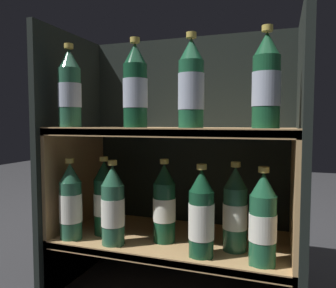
{
  "coord_description": "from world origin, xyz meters",
  "views": [
    {
      "loc": [
        0.31,
        -0.78,
        0.54
      ],
      "look_at": [
        0.0,
        0.12,
        0.48
      ],
      "focal_mm": 35.0,
      "sensor_mm": 36.0,
      "label": 1
    }
  ],
  "objects_px": {
    "bottle_lower_back_1": "(164,204)",
    "bottle_lower_front_2": "(201,216)",
    "bottle_upper_front_2": "(191,87)",
    "bottle_lower_back_0": "(104,199)",
    "bottle_lower_front_1": "(113,207)",
    "bottle_upper_front_0": "(70,91)",
    "bottle_upper_front_1": "(135,88)",
    "bottle_lower_front_3": "(263,221)",
    "bottle_upper_front_3": "(266,84)",
    "bottle_lower_front_0": "(71,203)",
    "bottle_lower_back_2": "(235,211)"
  },
  "relations": [
    {
      "from": "bottle_upper_front_0",
      "to": "bottle_upper_front_3",
      "type": "relative_size",
      "value": 1.0
    },
    {
      "from": "bottle_upper_front_0",
      "to": "bottle_lower_front_2",
      "type": "relative_size",
      "value": 1.0
    },
    {
      "from": "bottle_lower_back_0",
      "to": "bottle_lower_front_3",
      "type": "bearing_deg",
      "value": -8.83
    },
    {
      "from": "bottle_upper_front_0",
      "to": "bottle_lower_front_0",
      "type": "distance_m",
      "value": 0.34
    },
    {
      "from": "bottle_lower_back_1",
      "to": "bottle_lower_back_2",
      "type": "distance_m",
      "value": 0.21
    },
    {
      "from": "bottle_lower_front_0",
      "to": "bottle_lower_back_0",
      "type": "distance_m",
      "value": 0.11
    },
    {
      "from": "bottle_upper_front_2",
      "to": "bottle_lower_back_0",
      "type": "height_order",
      "value": "bottle_upper_front_2"
    },
    {
      "from": "bottle_lower_back_2",
      "to": "bottle_upper_front_0",
      "type": "bearing_deg",
      "value": -170.99
    },
    {
      "from": "bottle_upper_front_2",
      "to": "bottle_lower_front_3",
      "type": "distance_m",
      "value": 0.39
    },
    {
      "from": "bottle_upper_front_1",
      "to": "bottle_lower_front_0",
      "type": "distance_m",
      "value": 0.41
    },
    {
      "from": "bottle_lower_front_0",
      "to": "bottle_lower_front_1",
      "type": "bearing_deg",
      "value": -0.0
    },
    {
      "from": "bottle_lower_back_1",
      "to": "bottle_lower_front_0",
      "type": "bearing_deg",
      "value": -164.56
    },
    {
      "from": "bottle_upper_front_2",
      "to": "bottle_lower_front_1",
      "type": "xyz_separation_m",
      "value": [
        -0.23,
        -0.0,
        -0.34
      ]
    },
    {
      "from": "bottle_upper_front_0",
      "to": "bottle_upper_front_2",
      "type": "relative_size",
      "value": 1.0
    },
    {
      "from": "bottle_upper_front_1",
      "to": "bottle_upper_front_2",
      "type": "xyz_separation_m",
      "value": [
        0.16,
        0.0,
        -0.0
      ]
    },
    {
      "from": "bottle_lower_front_0",
      "to": "bottle_lower_front_2",
      "type": "height_order",
      "value": "same"
    },
    {
      "from": "bottle_lower_front_0",
      "to": "bottle_lower_back_1",
      "type": "height_order",
      "value": "same"
    },
    {
      "from": "bottle_upper_front_2",
      "to": "bottle_lower_front_3",
      "type": "bearing_deg",
      "value": -0.0
    },
    {
      "from": "bottle_lower_back_1",
      "to": "bottle_lower_front_3",
      "type": "bearing_deg",
      "value": -14.86
    },
    {
      "from": "bottle_lower_front_3",
      "to": "bottle_upper_front_2",
      "type": "bearing_deg",
      "value": 180.0
    },
    {
      "from": "bottle_upper_front_1",
      "to": "bottle_upper_front_2",
      "type": "distance_m",
      "value": 0.16
    },
    {
      "from": "bottle_upper_front_2",
      "to": "bottle_lower_back_1",
      "type": "xyz_separation_m",
      "value": [
        -0.1,
        0.08,
        -0.34
      ]
    },
    {
      "from": "bottle_lower_front_1",
      "to": "bottle_upper_front_0",
      "type": "bearing_deg",
      "value": 180.0
    },
    {
      "from": "bottle_lower_back_0",
      "to": "bottle_lower_back_1",
      "type": "xyz_separation_m",
      "value": [
        0.2,
        0.0,
        -0.0
      ]
    },
    {
      "from": "bottle_upper_front_2",
      "to": "bottle_lower_back_2",
      "type": "xyz_separation_m",
      "value": [
        0.11,
        0.08,
        -0.34
      ]
    },
    {
      "from": "bottle_lower_back_2",
      "to": "bottle_lower_front_2",
      "type": "bearing_deg",
      "value": -135.66
    },
    {
      "from": "bottle_lower_front_2",
      "to": "bottle_upper_front_0",
      "type": "bearing_deg",
      "value": 180.0
    },
    {
      "from": "bottle_lower_front_1",
      "to": "bottle_lower_back_1",
      "type": "xyz_separation_m",
      "value": [
        0.13,
        0.08,
        0.0
      ]
    },
    {
      "from": "bottle_lower_front_3",
      "to": "bottle_lower_back_1",
      "type": "distance_m",
      "value": 0.3
    },
    {
      "from": "bottle_lower_front_3",
      "to": "bottle_lower_back_2",
      "type": "xyz_separation_m",
      "value": [
        -0.08,
        0.08,
        -0.0
      ]
    },
    {
      "from": "bottle_upper_front_2",
      "to": "bottle_upper_front_3",
      "type": "bearing_deg",
      "value": -0.0
    },
    {
      "from": "bottle_upper_front_0",
      "to": "bottle_upper_front_3",
      "type": "xyz_separation_m",
      "value": [
        0.56,
        -0.0,
        -0.0
      ]
    },
    {
      "from": "bottle_lower_front_1",
      "to": "bottle_lower_back_0",
      "type": "bearing_deg",
      "value": 133.51
    },
    {
      "from": "bottle_lower_front_1",
      "to": "bottle_lower_back_0",
      "type": "xyz_separation_m",
      "value": [
        -0.07,
        0.08,
        0.0
      ]
    },
    {
      "from": "bottle_lower_back_1",
      "to": "bottle_lower_front_2",
      "type": "bearing_deg",
      "value": -30.15
    },
    {
      "from": "bottle_upper_front_0",
      "to": "bottle_lower_back_0",
      "type": "xyz_separation_m",
      "value": [
        0.07,
        0.08,
        -0.34
      ]
    },
    {
      "from": "bottle_lower_back_0",
      "to": "bottle_lower_back_1",
      "type": "height_order",
      "value": "same"
    },
    {
      "from": "bottle_upper_front_2",
      "to": "bottle_lower_front_2",
      "type": "bearing_deg",
      "value": -0.0
    },
    {
      "from": "bottle_lower_back_0",
      "to": "bottle_lower_back_2",
      "type": "xyz_separation_m",
      "value": [
        0.41,
        0.0,
        -0.0
      ]
    },
    {
      "from": "bottle_lower_front_0",
      "to": "bottle_lower_front_3",
      "type": "height_order",
      "value": "same"
    },
    {
      "from": "bottle_lower_front_1",
      "to": "bottle_lower_back_2",
      "type": "bearing_deg",
      "value": 12.62
    },
    {
      "from": "bottle_lower_front_1",
      "to": "bottle_lower_back_1",
      "type": "distance_m",
      "value": 0.15
    },
    {
      "from": "bottle_upper_front_3",
      "to": "bottle_lower_front_0",
      "type": "height_order",
      "value": "bottle_upper_front_3"
    },
    {
      "from": "bottle_upper_front_1",
      "to": "bottle_lower_back_0",
      "type": "height_order",
      "value": "bottle_upper_front_1"
    },
    {
      "from": "bottle_upper_front_0",
      "to": "bottle_lower_front_2",
      "type": "height_order",
      "value": "bottle_upper_front_0"
    },
    {
      "from": "bottle_upper_front_3",
      "to": "bottle_lower_back_0",
      "type": "distance_m",
      "value": 0.6
    },
    {
      "from": "bottle_upper_front_3",
      "to": "bottle_lower_back_2",
      "type": "height_order",
      "value": "bottle_upper_front_3"
    },
    {
      "from": "bottle_lower_front_2",
      "to": "bottle_lower_front_3",
      "type": "bearing_deg",
      "value": 0.0
    },
    {
      "from": "bottle_lower_back_0",
      "to": "bottle_lower_back_1",
      "type": "bearing_deg",
      "value": 0.0
    },
    {
      "from": "bottle_upper_front_0",
      "to": "bottle_lower_back_1",
      "type": "distance_m",
      "value": 0.44
    }
  ]
}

